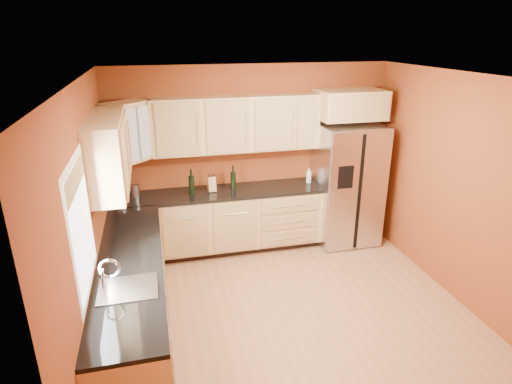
% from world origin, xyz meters
% --- Properties ---
extents(floor, '(4.00, 4.00, 0.00)m').
position_xyz_m(floor, '(0.00, 0.00, 0.00)').
color(floor, '#9F653D').
rests_on(floor, ground).
extents(ceiling, '(4.00, 4.00, 0.00)m').
position_xyz_m(ceiling, '(0.00, 0.00, 2.60)').
color(ceiling, silver).
rests_on(ceiling, wall_back).
extents(wall_back, '(4.00, 0.04, 2.60)m').
position_xyz_m(wall_back, '(0.00, 2.00, 1.30)').
color(wall_back, brown).
rests_on(wall_back, floor).
extents(wall_front, '(4.00, 0.04, 2.60)m').
position_xyz_m(wall_front, '(0.00, -2.00, 1.30)').
color(wall_front, brown).
rests_on(wall_front, floor).
extents(wall_left, '(0.04, 4.00, 2.60)m').
position_xyz_m(wall_left, '(-2.00, 0.00, 1.30)').
color(wall_left, brown).
rests_on(wall_left, floor).
extents(wall_right, '(0.04, 4.00, 2.60)m').
position_xyz_m(wall_right, '(2.00, 0.00, 1.30)').
color(wall_right, brown).
rests_on(wall_right, floor).
extents(base_cabinets_back, '(2.90, 0.60, 0.88)m').
position_xyz_m(base_cabinets_back, '(-0.55, 1.70, 0.44)').
color(base_cabinets_back, tan).
rests_on(base_cabinets_back, floor).
extents(base_cabinets_left, '(0.60, 2.80, 0.88)m').
position_xyz_m(base_cabinets_left, '(-1.70, 0.00, 0.44)').
color(base_cabinets_left, tan).
rests_on(base_cabinets_left, floor).
extents(countertop_back, '(2.90, 0.62, 0.04)m').
position_xyz_m(countertop_back, '(-0.55, 1.69, 0.90)').
color(countertop_back, black).
rests_on(countertop_back, base_cabinets_back).
extents(countertop_left, '(0.62, 2.80, 0.04)m').
position_xyz_m(countertop_left, '(-1.69, 0.00, 0.90)').
color(countertop_left, black).
rests_on(countertop_left, base_cabinets_left).
extents(upper_cabinets_back, '(2.30, 0.33, 0.75)m').
position_xyz_m(upper_cabinets_back, '(-0.25, 1.83, 1.83)').
color(upper_cabinets_back, tan).
rests_on(upper_cabinets_back, wall_back).
extents(upper_cabinets_left, '(0.33, 1.35, 0.75)m').
position_xyz_m(upper_cabinets_left, '(-1.83, 0.72, 1.83)').
color(upper_cabinets_left, tan).
rests_on(upper_cabinets_left, wall_left).
extents(corner_upper_cabinet, '(0.67, 0.67, 0.75)m').
position_xyz_m(corner_upper_cabinet, '(-1.67, 1.67, 1.83)').
color(corner_upper_cabinet, tan).
rests_on(corner_upper_cabinet, wall_back).
extents(over_fridge_cabinet, '(0.92, 0.60, 0.40)m').
position_xyz_m(over_fridge_cabinet, '(1.35, 1.70, 2.05)').
color(over_fridge_cabinet, tan).
rests_on(over_fridge_cabinet, wall_back).
extents(refrigerator, '(0.90, 0.75, 1.78)m').
position_xyz_m(refrigerator, '(1.35, 1.62, 0.89)').
color(refrigerator, silver).
rests_on(refrigerator, floor).
extents(window, '(0.03, 0.90, 1.00)m').
position_xyz_m(window, '(-1.98, -0.50, 1.55)').
color(window, white).
rests_on(window, wall_left).
extents(sink_faucet, '(0.50, 0.42, 0.30)m').
position_xyz_m(sink_faucet, '(-1.69, -0.50, 1.07)').
color(sink_faucet, silver).
rests_on(sink_faucet, countertop_left).
extents(canister_left, '(0.13, 0.13, 0.18)m').
position_xyz_m(canister_left, '(-1.66, 1.75, 1.01)').
color(canister_left, silver).
rests_on(canister_left, countertop_back).
extents(canister_right, '(0.15, 0.15, 0.19)m').
position_xyz_m(canister_right, '(-1.85, 1.72, 1.02)').
color(canister_right, silver).
rests_on(canister_right, countertop_back).
extents(wine_bottle_a, '(0.10, 0.10, 0.35)m').
position_xyz_m(wine_bottle_a, '(-0.91, 1.67, 1.10)').
color(wine_bottle_a, black).
rests_on(wine_bottle_a, countertop_back).
extents(wine_bottle_b, '(0.09, 0.09, 0.34)m').
position_xyz_m(wine_bottle_b, '(-0.33, 1.74, 1.09)').
color(wine_bottle_b, black).
rests_on(wine_bottle_b, countertop_back).
extents(knife_block, '(0.11, 0.11, 0.21)m').
position_xyz_m(knife_block, '(-0.64, 1.73, 1.02)').
color(knife_block, tan).
rests_on(knife_block, countertop_back).
extents(soap_dispenser, '(0.08, 0.08, 0.21)m').
position_xyz_m(soap_dispenser, '(0.80, 1.75, 1.03)').
color(soap_dispenser, white).
rests_on(soap_dispenser, countertop_back).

